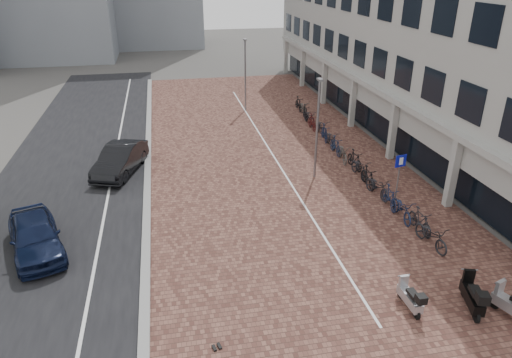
# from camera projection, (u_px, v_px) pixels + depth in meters

# --- Properties ---
(ground) EXTENTS (140.00, 140.00, 0.00)m
(ground) POSITION_uv_depth(u_px,v_px,m) (289.00, 280.00, 16.91)
(ground) COLOR #474442
(ground) RESTS_ON ground
(plaza_brick) EXTENTS (14.50, 42.00, 0.04)m
(plaza_brick) POSITION_uv_depth(u_px,v_px,m) (269.00, 154.00, 27.93)
(plaza_brick) COLOR brown
(plaza_brick) RESTS_ON ground
(street_asphalt) EXTENTS (8.00, 50.00, 0.03)m
(street_asphalt) POSITION_uv_depth(u_px,v_px,m) (77.00, 169.00, 25.96)
(street_asphalt) COLOR black
(street_asphalt) RESTS_ON ground
(curb) EXTENTS (0.35, 42.00, 0.14)m
(curb) POSITION_uv_depth(u_px,v_px,m) (148.00, 163.00, 26.63)
(curb) COLOR gray
(curb) RESTS_ON ground
(lane_line) EXTENTS (0.12, 44.00, 0.00)m
(lane_line) POSITION_uv_depth(u_px,v_px,m) (114.00, 166.00, 26.31)
(lane_line) COLOR white
(lane_line) RESTS_ON street_asphalt
(parking_line) EXTENTS (0.10, 30.00, 0.00)m
(parking_line) POSITION_uv_depth(u_px,v_px,m) (272.00, 154.00, 27.96)
(parking_line) COLOR white
(parking_line) RESTS_ON plaza_brick
(car_navy) EXTENTS (3.11, 4.78, 1.51)m
(car_navy) POSITION_uv_depth(u_px,v_px,m) (35.00, 236.00, 18.22)
(car_navy) COLOR black
(car_navy) RESTS_ON ground
(car_dark) EXTENTS (3.00, 4.91, 1.53)m
(car_dark) POSITION_uv_depth(u_px,v_px,m) (120.00, 159.00, 25.26)
(car_dark) COLOR black
(car_dark) RESTS_ON ground
(shoes) EXTENTS (0.38, 0.34, 0.08)m
(shoes) POSITION_uv_depth(u_px,v_px,m) (217.00, 348.00, 13.86)
(shoes) COLOR black
(shoes) RESTS_ON ground
(scooter_mid) EXTENTS (1.01, 1.80, 1.18)m
(scooter_mid) POSITION_uv_depth(u_px,v_px,m) (473.00, 295.00, 15.23)
(scooter_mid) COLOR black
(scooter_mid) RESTS_ON ground
(scooter_back) EXTENTS (0.47, 1.45, 0.99)m
(scooter_back) POSITION_uv_depth(u_px,v_px,m) (410.00, 296.00, 15.31)
(scooter_back) COLOR #A4A4A9
(scooter_back) RESTS_ON ground
(parking_sign) EXTENTS (0.56, 0.16, 2.70)m
(parking_sign) POSITION_uv_depth(u_px,v_px,m) (399.00, 173.00, 21.04)
(parking_sign) COLOR slate
(parking_sign) RESTS_ON ground
(lamp_near) EXTENTS (0.12, 0.12, 5.26)m
(lamp_near) POSITION_uv_depth(u_px,v_px,m) (317.00, 131.00, 23.88)
(lamp_near) COLOR gray
(lamp_near) RESTS_ON ground
(lamp_far) EXTENTS (0.12, 0.12, 5.34)m
(lamp_far) POSITION_uv_depth(u_px,v_px,m) (245.00, 76.00, 35.18)
(lamp_far) COLOR gray
(lamp_far) RESTS_ON ground
(bike_row) EXTENTS (1.31, 21.45, 1.05)m
(bike_row) POSITION_uv_depth(u_px,v_px,m) (343.00, 150.00, 27.26)
(bike_row) COLOR black
(bike_row) RESTS_ON ground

